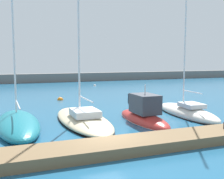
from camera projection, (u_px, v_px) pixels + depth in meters
ground_plane at (105, 143)px, 15.78m from camera, size 120.00×120.00×0.00m
dock_pier at (115, 147)px, 14.30m from camera, size 23.95×2.35×0.56m
breakwater_seawall at (35, 78)px, 56.90m from camera, size 108.00×2.07×1.84m
sailboat_teal_second at (18, 123)px, 19.26m from camera, size 3.15×9.36×19.47m
sailboat_sand_third at (83, 118)px, 21.03m from camera, size 3.56×10.42×19.72m
motorboat_red_fourth at (143, 115)px, 21.31m from camera, size 2.24×7.06×3.36m
sailboat_ivory_fifth at (187, 112)px, 23.65m from camera, size 2.86×8.51×15.97m
mooring_buoy_orange at (60, 100)px, 32.54m from camera, size 0.70×0.70×0.70m
mooring_buoy_white at (95, 86)px, 49.51m from camera, size 0.53×0.53×0.53m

